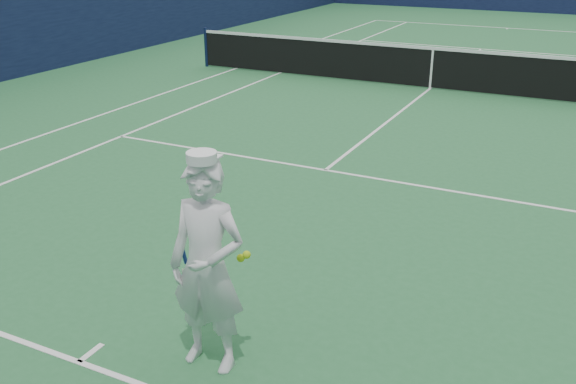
# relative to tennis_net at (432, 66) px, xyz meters

# --- Properties ---
(ground) EXTENTS (80.00, 80.00, 0.00)m
(ground) POSITION_rel_tennis_net_xyz_m (0.00, 0.00, -0.55)
(ground) COLOR #276737
(ground) RESTS_ON ground
(court_markings) EXTENTS (11.03, 23.83, 0.01)m
(court_markings) POSITION_rel_tennis_net_xyz_m (0.00, 0.00, -0.55)
(court_markings) COLOR white
(court_markings) RESTS_ON ground
(windscreen_fence) EXTENTS (20.12, 36.12, 4.00)m
(windscreen_fence) POSITION_rel_tennis_net_xyz_m (0.00, 0.00, 1.45)
(windscreen_fence) COLOR #0E1536
(windscreen_fence) RESTS_ON ground
(tennis_net) EXTENTS (12.88, 0.09, 1.07)m
(tennis_net) POSITION_rel_tennis_net_xyz_m (0.00, 0.00, 0.00)
(tennis_net) COLOR #141E4C
(tennis_net) RESTS_ON ground
(tennis_player) EXTENTS (0.79, 0.48, 1.94)m
(tennis_player) POSITION_rel_tennis_net_xyz_m (1.04, -11.35, 0.39)
(tennis_player) COLOR silver
(tennis_player) RESTS_ON ground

